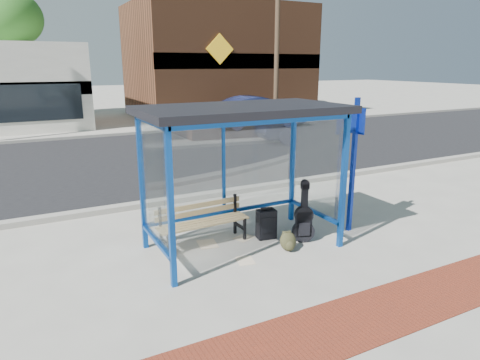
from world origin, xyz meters
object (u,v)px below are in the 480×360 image
suitcase (266,224)px  fire_hydrant (297,114)px  bench (202,220)px  parked_car (258,112)px  guitar_bag (304,221)px  backpack (288,242)px

suitcase → fire_hydrant: fire_hydrant is taller
fire_hydrant → suitcase: bearing=-126.6°
bench → parked_car: 14.43m
bench → suitcase: bench is taller
parked_car → fire_hydrant: bearing=-65.9°
guitar_bag → suitcase: size_ratio=1.83×
fire_hydrant → guitar_bag: bearing=-124.3°
guitar_bag → suitcase: guitar_bag is taller
backpack → fire_hydrant: size_ratio=0.45×
bench → backpack: bearing=-41.7°
backpack → fire_hydrant: 17.21m
guitar_bag → suitcase: bearing=159.0°
guitar_bag → fire_hydrant: (9.48, 13.87, 0.01)m
bench → parked_car: parked_car is taller
suitcase → backpack: bearing=-75.4°
parked_car → fire_hydrant: size_ratio=6.27×
backpack → fire_hydrant: fire_hydrant is taller
backpack → parked_car: size_ratio=0.07×
bench → suitcase: size_ratio=2.79×
suitcase → fire_hydrant: 16.74m
suitcase → backpack: 0.64m
suitcase → parked_car: 14.13m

